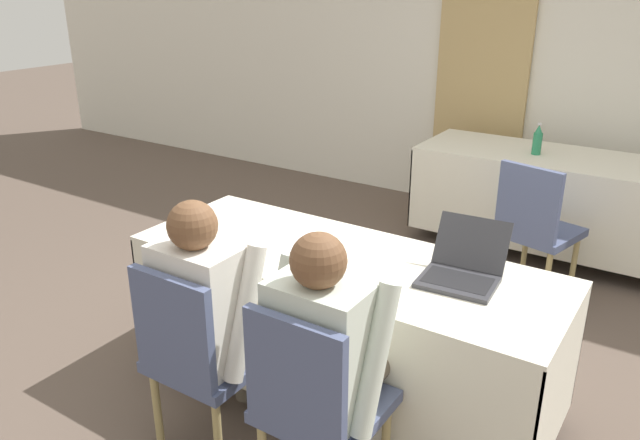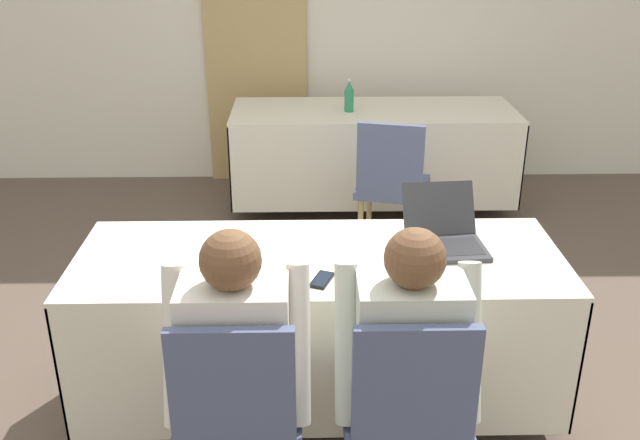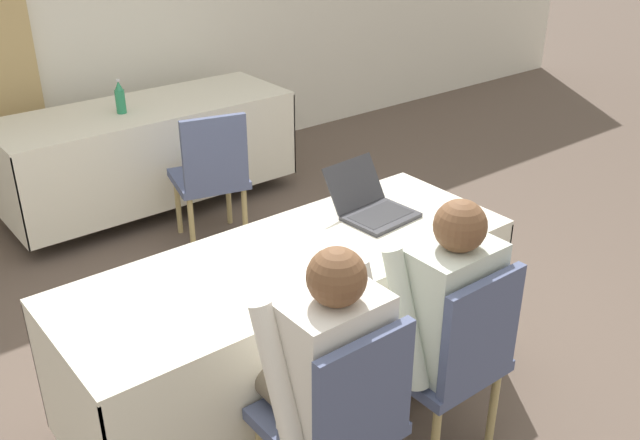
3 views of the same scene
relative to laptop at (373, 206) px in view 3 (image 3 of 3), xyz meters
The scene contains 13 objects.
ground_plane 0.97m from the laptop, behind, with size 24.00×24.00×0.00m, color brown.
wall_back 3.05m from the laptop, 100.37° to the left, with size 12.00×0.06×2.70m.
conference_table_near 0.59m from the laptop, behind, with size 2.04×0.75×0.75m.
conference_table_far 2.26m from the laptop, 92.57° to the left, with size 2.04×0.75×0.75m.
laptop is the anchor object (origin of this frame).
cell_phone 0.61m from the laptop, 150.22° to the right, with size 0.11×0.15×0.01m.
paper_beside_laptop 0.86m from the laptop, behind, with size 0.32×0.36×0.00m.
water_bottle 2.22m from the laptop, 97.35° to the left, with size 0.07×0.07×0.23m.
chair_near_left 1.17m from the laptop, 137.36° to the right, with size 0.44×0.44×0.91m.
chair_near_right 0.86m from the laptop, 107.97° to the right, with size 0.44×0.44×0.91m.
chair_far_spare 1.48m from the laptop, 92.07° to the left, with size 0.53×0.53×0.91m.
person_checkered_shirt 1.07m from the laptop, 141.47° to the right, with size 0.50×0.52×1.17m.
person_white_shirt 0.72m from the laptop, 110.56° to the right, with size 0.50×0.52×1.17m.
Camera 3 is at (-1.54, -2.15, 2.25)m, focal length 40.00 mm.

